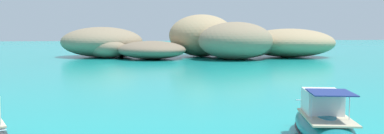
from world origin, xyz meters
TOP-DOWN VIEW (x-y plane):
  - islet_large at (17.56, 61.27)m, footprint 30.68×25.08m
  - islet_small at (-2.41, 65.37)m, footprint 22.58×23.19m
  - motorboat_teal at (4.12, 8.07)m, footprint 3.63×6.68m

SIDE VIEW (x-z plane):
  - motorboat_teal at x=4.12m, z-range -0.36..1.65m
  - islet_small at x=-2.41m, z-range -0.41..4.55m
  - islet_large at x=17.56m, z-range -0.73..6.36m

